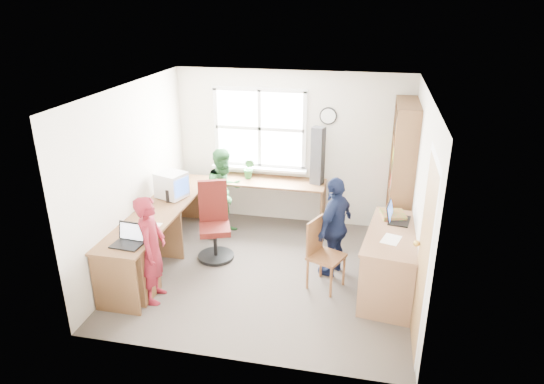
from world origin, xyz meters
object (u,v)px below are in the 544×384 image
(person_red, at_px, (152,250))
(cd_tower, at_px, (318,156))
(wooden_chair, at_px, (322,251))
(crt_monitor, at_px, (172,185))
(potted_plant, at_px, (249,169))
(person_green, at_px, (225,192))
(laptop_left, at_px, (129,239))
(l_desk, at_px, (164,242))
(person_navy, at_px, (335,226))
(right_desk, at_px, (394,248))
(bookshelf, at_px, (401,180))
(swivel_chair, at_px, (214,225))
(laptop_right, at_px, (396,217))

(person_red, bearing_deg, cd_tower, -44.29)
(wooden_chair, bearing_deg, crt_monitor, -172.79)
(potted_plant, bearing_deg, person_green, -119.71)
(crt_monitor, bearing_deg, potted_plant, 67.27)
(potted_plant, relative_size, person_red, 0.24)
(laptop_left, height_order, person_green, person_green)
(laptop_left, relative_size, person_red, 0.27)
(l_desk, distance_m, cd_tower, 2.58)
(laptop_left, xyz_separation_m, person_red, (0.24, 0.06, -0.14))
(l_desk, relative_size, potted_plant, 9.08)
(wooden_chair, bearing_deg, person_navy, 94.12)
(right_desk, relative_size, crt_monitor, 3.16)
(crt_monitor, bearing_deg, laptop_left, -68.37)
(l_desk, relative_size, bookshelf, 1.40)
(person_green, bearing_deg, right_desk, -79.19)
(swivel_chair, xyz_separation_m, person_navy, (1.66, -0.10, 0.20))
(l_desk, height_order, person_red, person_red)
(bookshelf, bearing_deg, laptop_right, -94.72)
(bookshelf, xyz_separation_m, swivel_chair, (-2.47, -0.89, -0.54))
(l_desk, relative_size, laptop_right, 7.82)
(laptop_left, xyz_separation_m, person_green, (0.55, 1.91, -0.13))
(bookshelf, relative_size, person_green, 1.56)
(right_desk, distance_m, person_navy, 0.79)
(right_desk, height_order, laptop_right, laptop_right)
(bookshelf, bearing_deg, swivel_chair, -160.18)
(person_red, bearing_deg, wooden_chair, -78.83)
(laptop_left, xyz_separation_m, person_navy, (2.27, 1.12, -0.14))
(cd_tower, bearing_deg, potted_plant, -162.76)
(right_desk, height_order, person_green, person_green)
(l_desk, distance_m, swivel_chair, 0.76)
(right_desk, xyz_separation_m, person_red, (-2.76, -0.77, 0.08))
(laptop_right, relative_size, person_green, 0.28)
(crt_monitor, xyz_separation_m, potted_plant, (0.87, 0.97, -0.02))
(person_navy, bearing_deg, right_desk, 91.58)
(laptop_right, bearing_deg, laptop_left, 120.24)
(swivel_chair, distance_m, laptop_right, 2.43)
(bookshelf, height_order, person_navy, bookshelf)
(l_desk, xyz_separation_m, person_red, (0.11, -0.57, 0.21))
(right_desk, xyz_separation_m, laptop_right, (0.00, 0.33, 0.27))
(bookshelf, distance_m, person_navy, 1.32)
(laptop_right, distance_m, person_green, 2.58)
(laptop_right, relative_size, person_red, 0.28)
(swivel_chair, xyz_separation_m, laptop_left, (-0.61, -1.21, 0.34))
(crt_monitor, distance_m, person_green, 0.84)
(wooden_chair, bearing_deg, cd_tower, 122.91)
(swivel_chair, height_order, laptop_right, swivel_chair)
(person_red, bearing_deg, swivel_chair, -27.02)
(bookshelf, xyz_separation_m, person_navy, (-0.81, -0.99, -0.34))
(right_desk, xyz_separation_m, bookshelf, (0.08, 1.27, 0.42))
(right_desk, xyz_separation_m, potted_plant, (-2.19, 1.54, 0.33))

